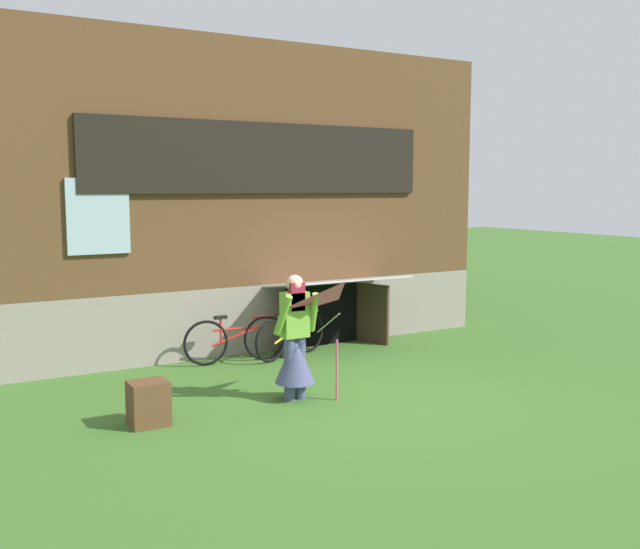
# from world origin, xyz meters

# --- Properties ---
(ground_plane) EXTENTS (60.00, 60.00, 0.00)m
(ground_plane) POSITION_xyz_m (0.00, 0.00, 0.00)
(ground_plane) COLOR #3D6B28
(log_house) EXTENTS (8.76, 6.30, 5.10)m
(log_house) POSITION_xyz_m (0.00, 5.59, 2.55)
(log_house) COLOR gray
(log_house) RESTS_ON ground_plane
(person) EXTENTS (0.61, 0.52, 1.63)m
(person) POSITION_xyz_m (-0.85, 0.34, 0.69)
(person) COLOR #474C75
(person) RESTS_ON ground_plane
(kite) EXTENTS (0.90, 0.95, 1.44)m
(kite) POSITION_xyz_m (-0.42, -0.18, 1.22)
(kite) COLOR #E54C7F
(kite) RESTS_ON ground_plane
(bicycle_yellow) EXTENTS (1.53, 0.58, 0.73)m
(bicycle_yellow) POSITION_xyz_m (0.19, 2.45, 0.36)
(bicycle_yellow) COLOR black
(bicycle_yellow) RESTS_ON ground_plane
(bicycle_red) EXTENTS (1.67, 0.22, 0.76)m
(bicycle_red) POSITION_xyz_m (-0.73, 2.56, 0.37)
(bicycle_red) COLOR black
(bicycle_red) RESTS_ON ground_plane
(wooden_crate) EXTENTS (0.44, 0.37, 0.52)m
(wooden_crate) POSITION_xyz_m (-2.80, 0.29, 0.26)
(wooden_crate) COLOR brown
(wooden_crate) RESTS_ON ground_plane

